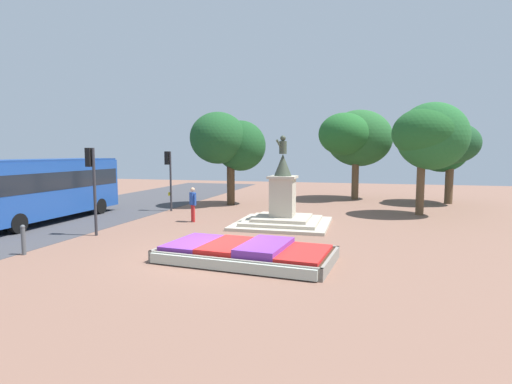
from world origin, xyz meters
The scene contains 12 objects.
ground_plane centered at (0.00, 0.00, 0.00)m, with size 70.99×70.99×0.00m, color brown.
flower_planter centered at (1.17, -0.20, 0.25)m, with size 5.96×3.51×0.62m.
statue_monument centered at (1.10, 6.54, 0.81)m, with size 4.52×4.52×4.39m.
traffic_light_mid_block centered at (-6.28, 2.00, 2.63)m, with size 0.41×0.29×3.76m.
traffic_light_far_corner centered at (-6.50, 9.47, 2.51)m, with size 0.41×0.29×3.64m.
city_bus centered at (-10.96, 4.15, 1.86)m, with size 2.66×9.87×3.23m.
pedestrian_near_planter centered at (-3.53, 6.23, 1.04)m, with size 0.44×0.42×1.78m.
kerb_bollard_mid_b centered at (-6.52, -1.48, 0.56)m, with size 0.16×0.16×1.07m.
park_tree_far_left centered at (4.32, 18.94, 4.79)m, with size 5.46×5.72×6.83m.
park_tree_behind_statue centered at (10.34, 17.58, 4.00)m, with size 4.34×4.94×5.61m.
park_tree_far_right centered at (8.48, 11.62, 4.54)m, with size 4.15×3.99×6.36m.
park_tree_street_side centered at (-3.92, 13.10, 4.29)m, with size 4.78×4.87×6.25m.
Camera 1 is at (4.80, -12.61, 3.55)m, focal length 28.00 mm.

